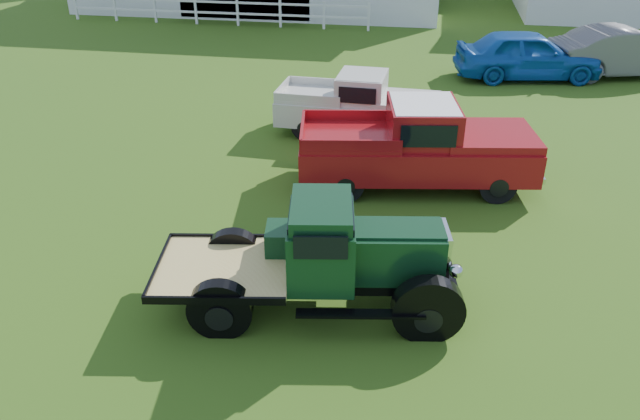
% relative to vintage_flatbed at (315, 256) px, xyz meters
% --- Properties ---
extents(ground, '(120.00, 120.00, 0.00)m').
position_rel_vintage_flatbed_xyz_m(ground, '(-0.36, 0.09, -0.94)').
color(ground, '#385C14').
extents(fence_rail, '(14.20, 0.16, 1.20)m').
position_rel_vintage_flatbed_xyz_m(fence_rail, '(-8.36, 20.09, -0.34)').
color(fence_rail, white).
rests_on(fence_rail, ground).
extents(vintage_flatbed, '(4.97, 2.61, 1.87)m').
position_rel_vintage_flatbed_xyz_m(vintage_flatbed, '(0.00, 0.00, 0.00)').
color(vintage_flatbed, '#11371C').
rests_on(vintage_flatbed, ground).
extents(red_pickup, '(5.54, 2.86, 1.93)m').
position_rel_vintage_flatbed_xyz_m(red_pickup, '(1.35, 4.79, 0.03)').
color(red_pickup, maroon).
rests_on(red_pickup, ground).
extents(white_pickup, '(4.45, 1.87, 1.61)m').
position_rel_vintage_flatbed_xyz_m(white_pickup, '(-0.28, 7.66, -0.13)').
color(white_pickup, beige).
rests_on(white_pickup, ground).
extents(misc_car_blue, '(5.04, 2.70, 1.63)m').
position_rel_vintage_flatbed_xyz_m(misc_car_blue, '(4.70, 13.77, -0.12)').
color(misc_car_blue, '#1654A9').
rests_on(misc_car_blue, ground).
extents(misc_car_grey, '(5.26, 3.02, 1.64)m').
position_rel_vintage_flatbed_xyz_m(misc_car_grey, '(8.02, 14.68, -0.12)').
color(misc_car_grey, '#585858').
rests_on(misc_car_grey, ground).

